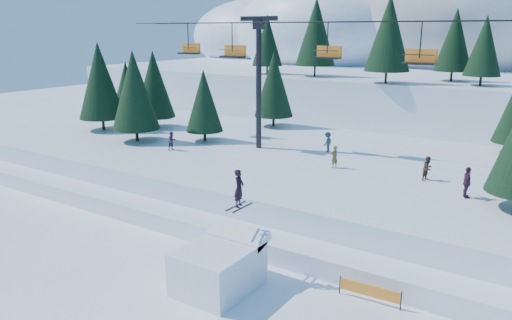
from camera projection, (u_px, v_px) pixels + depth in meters
The scene contains 10 objects.
ground at pixel (207, 308), 21.80m from camera, with size 160.00×160.00×0.00m, color white.
mid_shelf at pixel (363, 180), 36.03m from camera, with size 70.00×22.00×2.50m, color white.
berm at pixel (296, 235), 28.12m from camera, with size 70.00×6.00×1.10m, color white.
mountain_ridge at pixel (463, 43), 81.31m from camera, with size 119.00×61.16×26.46m.
jump_kicker at pixel (220, 265), 23.27m from camera, with size 3.06×4.32×5.46m.
chairlift at pixel (390, 68), 33.25m from camera, with size 46.00×3.21×10.28m.
conifer_stand at pixel (394, 105), 34.49m from camera, with size 61.00×17.06×8.95m.
distant_skiers at pixel (399, 160), 33.43m from camera, with size 32.24×8.84×1.82m.
banner_near at pixel (370, 291), 22.20m from camera, with size 2.86×0.19×0.90m.
banner_far at pixel (493, 307), 20.92m from camera, with size 2.83×0.48×0.90m.
Camera 1 is at (12.45, -15.06, 11.84)m, focal length 35.00 mm.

